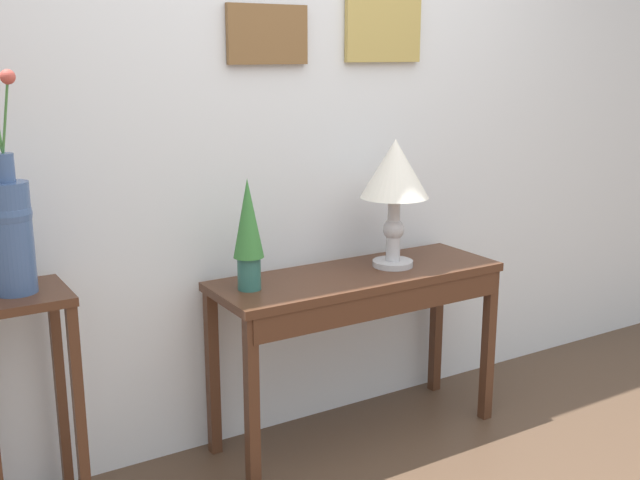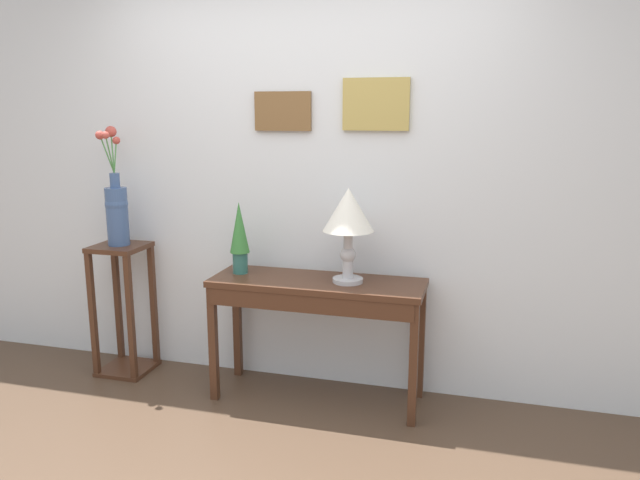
{
  "view_description": "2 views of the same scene",
  "coord_description": "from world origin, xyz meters",
  "px_view_note": "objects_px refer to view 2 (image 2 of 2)",
  "views": [
    {
      "loc": [
        -1.58,
        -1.29,
        1.62
      ],
      "look_at": [
        -0.06,
        1.2,
        0.91
      ],
      "focal_mm": 42.81,
      "sensor_mm": 36.0,
      "label": 1
    },
    {
      "loc": [
        1.06,
        -2.04,
        1.7
      ],
      "look_at": [
        0.15,
        1.22,
        0.98
      ],
      "focal_mm": 34.15,
      "sensor_mm": 36.0,
      "label": 2
    }
  ],
  "objects_px": {
    "potted_plant_on_console": "(239,234)",
    "pedestal_stand_left": "(124,309)",
    "flower_vase_tall": "(116,206)",
    "table_lamp": "(348,215)",
    "console_table": "(316,298)"
  },
  "relations": [
    {
      "from": "potted_plant_on_console",
      "to": "pedestal_stand_left",
      "type": "xyz_separation_m",
      "value": [
        -0.84,
        0.02,
        -0.55
      ]
    },
    {
      "from": "flower_vase_tall",
      "to": "table_lamp",
      "type": "bearing_deg",
      "value": -1.56
    },
    {
      "from": "table_lamp",
      "to": "potted_plant_on_console",
      "type": "height_order",
      "value": "table_lamp"
    },
    {
      "from": "flower_vase_tall",
      "to": "console_table",
      "type": "bearing_deg",
      "value": -2.82
    },
    {
      "from": "pedestal_stand_left",
      "to": "flower_vase_tall",
      "type": "distance_m",
      "value": 0.68
    },
    {
      "from": "console_table",
      "to": "pedestal_stand_left",
      "type": "relative_size",
      "value": 1.44
    },
    {
      "from": "potted_plant_on_console",
      "to": "flower_vase_tall",
      "type": "xyz_separation_m",
      "value": [
        -0.84,
        0.02,
        0.13
      ]
    },
    {
      "from": "table_lamp",
      "to": "pedestal_stand_left",
      "type": "distance_m",
      "value": 1.66
    },
    {
      "from": "table_lamp",
      "to": "potted_plant_on_console",
      "type": "distance_m",
      "value": 0.69
    },
    {
      "from": "console_table",
      "to": "table_lamp",
      "type": "xyz_separation_m",
      "value": [
        0.18,
        0.02,
        0.49
      ]
    },
    {
      "from": "table_lamp",
      "to": "pedestal_stand_left",
      "type": "height_order",
      "value": "table_lamp"
    },
    {
      "from": "table_lamp",
      "to": "potted_plant_on_console",
      "type": "bearing_deg",
      "value": 178.07
    },
    {
      "from": "table_lamp",
      "to": "potted_plant_on_console",
      "type": "relative_size",
      "value": 1.25
    },
    {
      "from": "potted_plant_on_console",
      "to": "flower_vase_tall",
      "type": "height_order",
      "value": "flower_vase_tall"
    },
    {
      "from": "console_table",
      "to": "potted_plant_on_console",
      "type": "bearing_deg",
      "value": 174.5
    }
  ]
}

